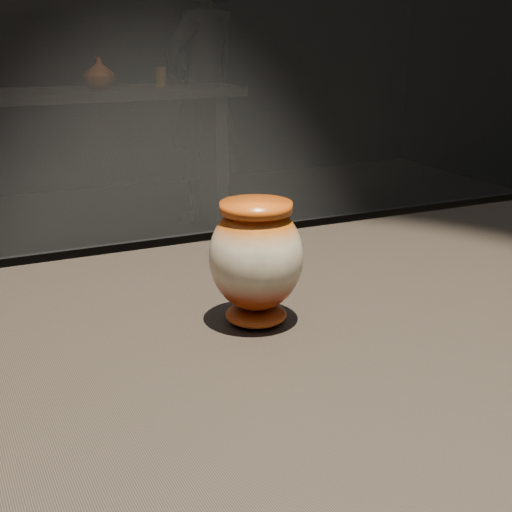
{
  "coord_description": "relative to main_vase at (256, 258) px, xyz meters",
  "views": [
    {
      "loc": [
        -0.3,
        -0.69,
        1.25
      ],
      "look_at": [
        0.05,
        0.05,
        0.99
      ],
      "focal_mm": 50.0,
      "sensor_mm": 36.0,
      "label": 1
    }
  ],
  "objects": [
    {
      "name": "back_vase_right",
      "position": [
        1.02,
        3.47,
        -0.02
      ],
      "size": [
        0.06,
        0.06,
        0.12
      ],
      "primitive_type": "cylinder",
      "color": "#8D5714",
      "rests_on": "back_shelf"
    },
    {
      "name": "visitor",
      "position": [
        1.38,
        3.69,
        -0.14
      ],
      "size": [
        0.73,
        0.63,
        1.68
      ],
      "primitive_type": "imported",
      "rotation": [
        0.0,
        0.0,
        3.58
      ],
      "color": "black",
      "rests_on": "ground"
    },
    {
      "name": "back_vase_mid",
      "position": [
        0.66,
        3.49,
        0.01
      ],
      "size": [
        0.22,
        0.22,
        0.18
      ],
      "primitive_type": "imported",
      "rotation": [
        0.0,
        0.0,
        5.08
      ],
      "color": "maroon",
      "rests_on": "back_shelf"
    },
    {
      "name": "main_vase",
      "position": [
        0.0,
        0.0,
        0.0
      ],
      "size": [
        0.13,
        0.13,
        0.15
      ],
      "rotation": [
        0.0,
        0.0,
        -0.18
      ],
      "color": "maroon",
      "rests_on": "display_plinth"
    },
    {
      "name": "back_shelf",
      "position": [
        0.48,
        3.52,
        -0.35
      ],
      "size": [
        2.0,
        0.6,
        0.9
      ],
      "color": "black",
      "rests_on": "ground"
    }
  ]
}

